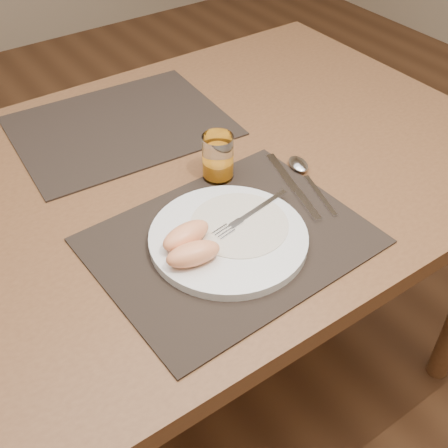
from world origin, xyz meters
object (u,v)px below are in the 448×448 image
(placemat_near, at_px, (230,241))
(spoon, at_px, (301,168))
(juice_glass, at_px, (218,159))
(table, at_px, (177,207))
(knife, at_px, (297,191))
(placemat_far, at_px, (121,126))
(plate, at_px, (228,238))
(fork, at_px, (246,217))

(placemat_near, relative_size, spoon, 2.38)
(spoon, bearing_deg, juice_glass, 151.47)
(table, height_order, juice_glass, juice_glass)
(table, relative_size, knife, 6.48)
(placemat_far, relative_size, knife, 2.08)
(placemat_near, height_order, knife, knife)
(plate, xyz_separation_m, spoon, (0.24, 0.08, -0.00))
(table, relative_size, juice_glass, 15.44)
(knife, bearing_deg, placemat_far, 111.85)
(placemat_near, height_order, fork, fork)
(table, bearing_deg, knife, -50.04)
(placemat_far, relative_size, fork, 2.57)
(placemat_near, xyz_separation_m, placemat_far, (0.02, 0.44, 0.00))
(table, distance_m, spoon, 0.27)
(spoon, relative_size, juice_glass, 2.09)
(placemat_near, distance_m, spoon, 0.25)
(juice_glass, bearing_deg, spoon, -28.53)
(plate, distance_m, knife, 0.19)
(spoon, bearing_deg, knife, -137.82)
(spoon, bearing_deg, placemat_near, -160.39)
(placemat_near, relative_size, placemat_far, 1.00)
(table, height_order, knife, knife)
(placemat_far, distance_m, fork, 0.43)
(plate, bearing_deg, fork, 18.94)
(fork, bearing_deg, knife, 8.16)
(table, bearing_deg, fork, -84.14)
(placemat_near, relative_size, knife, 2.08)
(placemat_far, height_order, plate, plate)
(table, distance_m, juice_glass, 0.15)
(placemat_far, xyz_separation_m, plate, (-0.02, -0.44, 0.01))
(table, bearing_deg, placemat_far, 91.89)
(plate, distance_m, spoon, 0.25)
(placemat_near, height_order, juice_glass, juice_glass)
(fork, xyz_separation_m, knife, (0.13, 0.02, -0.02))
(plate, relative_size, fork, 1.54)
(spoon, distance_m, juice_glass, 0.17)
(table, distance_m, plate, 0.24)
(placemat_near, distance_m, fork, 0.05)
(placemat_far, height_order, fork, fork)
(plate, height_order, spoon, plate)
(juice_glass, bearing_deg, fork, -105.87)
(fork, bearing_deg, table, 95.86)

